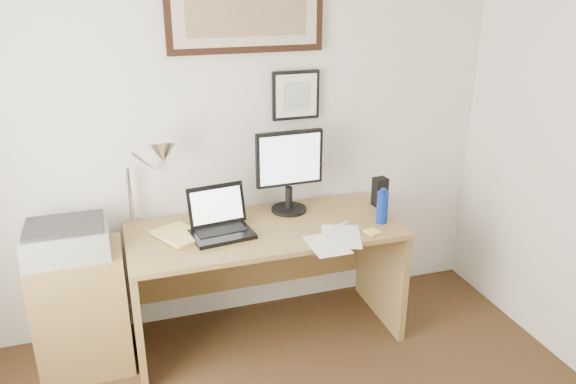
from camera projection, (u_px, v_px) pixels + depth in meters
name	position (u px, v px, depth m)	size (l,w,h in m)	color
wall_back	(224.00, 132.00, 3.40)	(3.50, 0.02, 2.50)	white
side_cabinet	(83.00, 310.00, 3.18)	(0.50, 0.40, 0.73)	olive
water_bottle	(382.00, 207.00, 3.34)	(0.07, 0.07, 0.19)	#0B2696
bottle_cap	(383.00, 190.00, 3.30)	(0.04, 0.04, 0.02)	#0B2696
speaker	(380.00, 192.00, 3.59)	(0.08, 0.07, 0.19)	black
paper_sheet_a	(327.00, 245.00, 3.09)	(0.20, 0.28, 0.00)	white
paper_sheet_b	(341.00, 236.00, 3.19)	(0.22, 0.31, 0.00)	white
sticky_pad	(372.00, 232.00, 3.23)	(0.08, 0.08, 0.01)	#FFDD78
marker_pen	(339.00, 225.00, 3.32)	(0.02, 0.02, 0.14)	white
book	(163.00, 241.00, 3.11)	(0.21, 0.29, 0.02)	#F0D071
desk	(262.00, 257.00, 3.46)	(1.60, 0.70, 0.75)	olive
laptop	(220.00, 224.00, 3.22)	(0.37, 0.33, 0.26)	black
lcd_monitor	(289.00, 168.00, 3.42)	(0.42, 0.22, 0.52)	black
printer	(66.00, 239.00, 3.01)	(0.44, 0.34, 0.18)	#9E9EA1
desk_lamp	(160.00, 157.00, 3.14)	(0.29, 0.27, 0.53)	silver
picture_large	(246.00, 11.00, 3.17)	(0.92, 0.04, 0.47)	black
picture_small	(296.00, 95.00, 3.44)	(0.30, 0.03, 0.30)	black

